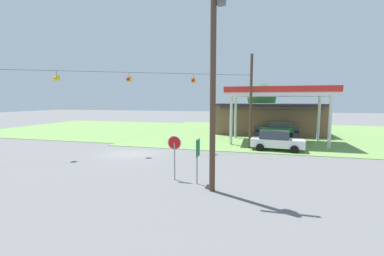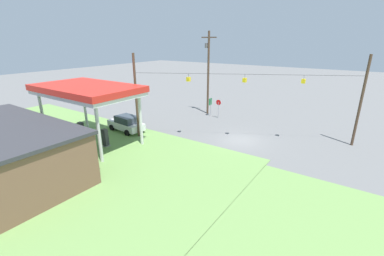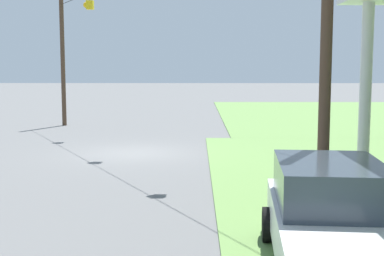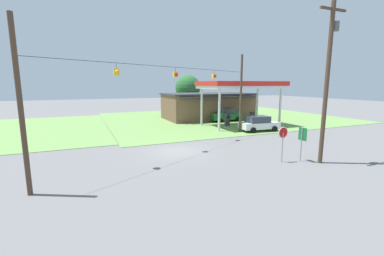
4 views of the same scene
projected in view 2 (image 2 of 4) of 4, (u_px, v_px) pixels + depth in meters
name	position (u px, v px, depth m)	size (l,w,h in m)	color
ground_plane	(241.00, 140.00, 26.17)	(160.00, 160.00, 0.00)	slate
gas_station_canopy	(87.00, 91.00, 24.05)	(10.25, 6.08, 5.72)	silver
fuel_pump_near	(105.00, 138.00, 24.44)	(0.71, 0.56, 1.73)	gray
fuel_pump_far	(81.00, 131.00, 26.49)	(0.71, 0.56, 1.73)	gray
car_at_pumps_front	(126.00, 123.00, 28.56)	(4.62, 2.40, 1.78)	white
car_at_pumps_rear	(48.00, 145.00, 22.38)	(4.73, 2.19, 1.90)	#1E602D
stop_sign_roadside	(219.00, 105.00, 33.11)	(0.80, 0.08, 2.50)	#99999E
route_sign	(210.00, 103.00, 34.18)	(0.10, 0.70, 2.40)	gray
utility_pole_main	(208.00, 69.00, 33.94)	(2.20, 0.44, 10.83)	#4C3828
signal_span_gantry	(244.00, 96.00, 24.69)	(19.14, 10.24, 8.54)	#4C3828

